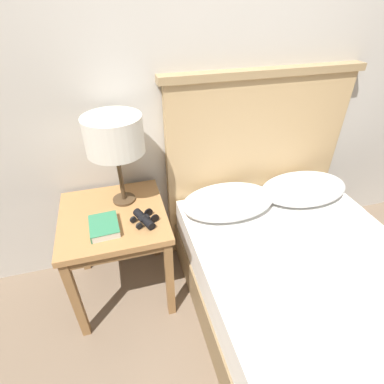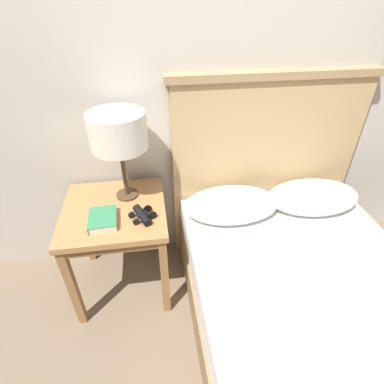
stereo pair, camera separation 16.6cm
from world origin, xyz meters
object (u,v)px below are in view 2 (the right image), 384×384
object	(u,v)px
bed	(315,320)
book_on_nightstand	(102,219)
nightstand	(116,220)
table_lamp	(118,132)
binoculars_pair	(142,215)

from	to	relation	value
bed	book_on_nightstand	size ratio (longest dim) A/B	10.76
nightstand	bed	size ratio (longest dim) A/B	0.31
table_lamp	binoculars_pair	bearing A→B (deg)	-69.29
nightstand	table_lamp	xyz separation A→B (m)	(0.08, 0.11, 0.49)
book_on_nightstand	nightstand	bearing A→B (deg)	67.49
nightstand	bed	world-z (taller)	bed
table_lamp	book_on_nightstand	world-z (taller)	table_lamp
table_lamp	binoculars_pair	size ratio (longest dim) A/B	3.14
bed	table_lamp	size ratio (longest dim) A/B	4.03
bed	nightstand	bearing A→B (deg)	147.41
binoculars_pair	bed	bearing A→B (deg)	-32.05
bed	book_on_nightstand	distance (m)	1.21
nightstand	table_lamp	size ratio (longest dim) A/B	1.24
bed	binoculars_pair	bearing A→B (deg)	147.95
table_lamp	binoculars_pair	xyz separation A→B (m)	(0.09, -0.23, -0.39)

